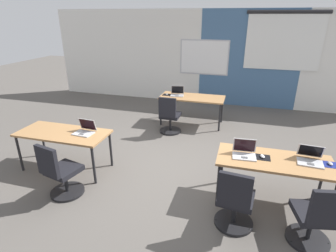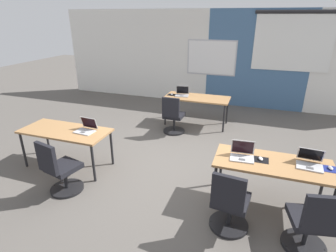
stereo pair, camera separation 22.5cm
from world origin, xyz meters
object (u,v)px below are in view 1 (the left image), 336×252
Objects in this scene: chair_far_left at (169,118)px; mouse_near_right_end at (330,163)px; laptop_near_right_inner at (244,152)px; desk_near_left at (63,135)px; laptop_near_right_end at (310,159)px; chair_near_right_inner at (235,204)px; desk_near_right at (274,163)px; mouse_far_left at (167,94)px; laptop_far_left at (177,93)px; laptop_near_left_inner at (85,130)px; chair_near_left_inner at (61,175)px; desk_far_center at (192,99)px; chair_near_right_end at (315,221)px; mouse_near_right_inner at (263,156)px.

mouse_near_right_end is (2.85, -2.01, 0.36)m from chair_far_left.
mouse_near_right_end is (1.14, 0.05, -0.03)m from laptop_near_right_inner.
laptop_near_right_end is at bearing 1.05° from desk_near_left.
laptop_near_right_end is (0.95, 0.77, 0.39)m from chair_near_right_inner.
mouse_far_left is (-2.41, 2.79, 0.08)m from desk_near_right.
laptop_near_right_inner is 0.89m from laptop_near_right_end.
laptop_far_left reaches higher than desk_near_right.
mouse_far_left is 3.95m from laptop_near_right_end.
desk_near_left is 0.42m from laptop_near_left_inner.
chair_near_left_inner is 8.65× the size of mouse_near_right_end.
chair_near_right_inner is 4.00m from mouse_far_left.
laptop_near_left_inner is at bearing 174.03° from laptop_near_right_inner.
mouse_far_left is at bearing 138.79° from mouse_near_right_end.
chair_near_right_inner reaches higher than mouse_far_left.
chair_far_left is at bearing 144.84° from mouse_near_right_end.
laptop_far_left is at bearing 6.87° from mouse_far_left.
laptop_near_right_end reaches higher than chair_near_left_inner.
laptop_near_right_end is at bearing -43.44° from mouse_far_left.
laptop_near_left_inner is at bearing -74.23° from chair_near_left_inner.
desk_near_right is at bearing 136.61° from chair_far_left.
laptop_near_left_inner is at bearing -118.72° from laptop_far_left.
mouse_near_right_end is (3.82, -0.03, -0.03)m from laptop_near_left_inner.
laptop_near_left_inner is 2.90m from laptop_far_left.
mouse_near_right_end is at bearing 0.76° from desk_near_left.
laptop_near_right_inner is at bearing -64.65° from desk_far_center.
desk_far_center is at bearing -69.78° from chair_near_right_end.
chair_near_left_inner is at bearing 7.21° from chair_near_right_inner.
laptop_near_right_end is at bearing -134.51° from chair_near_right_inner.
chair_near_right_inner reaches higher than desk_near_left.
chair_near_right_end is (3.51, -0.02, 0.00)m from chair_near_left_inner.
mouse_far_left is (1.09, 2.79, 0.08)m from desk_near_left.
laptop_near_right_end is 3.33× the size of mouse_near_right_end.
laptop_near_left_inner is 0.90m from chair_near_left_inner.
chair_near_right_end is at bearing -8.48° from laptop_near_left_inner.
desk_near_left is at bearing 175.79° from laptop_near_right_inner.
chair_near_right_end reaches higher than desk_near_right.
laptop_near_right_inner is 0.94× the size of laptop_far_left.
chair_near_right_end is at bearing -51.21° from mouse_near_right_inner.
laptop_near_right_end reaches higher than chair_near_right_end.
chair_near_left_inner reaches higher than mouse_far_left.
laptop_near_left_inner is 0.95× the size of laptop_far_left.
chair_near_right_inner is at bearing -74.12° from laptop_far_left.
chair_far_left is at bearing -58.99° from chair_near_right_end.
laptop_far_left is 4.43m from chair_near_right_end.
laptop_near_right_end reaches higher than desk_near_left.
mouse_far_left is at bearing -68.84° from chair_far_left.
chair_near_right_inner is (2.58, 0.03, 0.00)m from chair_near_left_inner.
mouse_far_left is at bearing 128.89° from mouse_near_right_inner.
mouse_far_left is at bearing -54.65° from chair_near_right_inner.
desk_near_right is 0.44m from laptop_near_right_inner.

